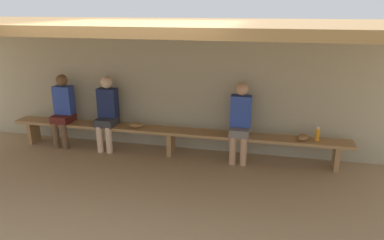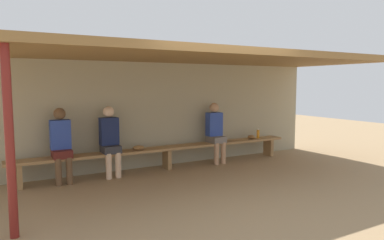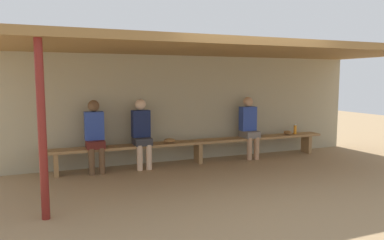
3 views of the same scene
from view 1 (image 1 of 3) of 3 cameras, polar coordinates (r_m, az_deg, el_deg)
The scene contains 10 objects.
ground_plane at distance 5.16m, azimuth -8.21°, elevation -11.89°, with size 24.00×24.00×0.00m, color #9E7F59.
back_wall at distance 6.55m, azimuth -2.39°, elevation 5.03°, with size 8.00×0.20×2.20m, color tan.
dugout_roof at distance 5.16m, azimuth -6.47°, elevation 14.57°, with size 8.00×2.80×0.12m, color olive.
bench at distance 6.33m, azimuth -3.37°, elevation -2.15°, with size 6.00×0.36×0.46m.
player_rightmost at distance 7.07m, azimuth -19.68°, elevation 1.85°, with size 0.34×0.42×1.34m.
player_leftmost at distance 6.65m, azimuth -13.25°, elevation 1.46°, with size 0.34×0.42×1.34m.
player_with_sunglasses at distance 6.01m, azimuth 7.61°, elevation 0.08°, with size 0.34×0.42×1.34m.
water_bottle_clear at distance 6.10m, azimuth 19.17°, elevation -2.12°, with size 0.07×0.07×0.22m.
baseball_glove_dark_brown at distance 6.07m, azimuth 17.07°, elevation -2.62°, with size 0.24×0.17×0.09m, color olive.
baseball_glove_worn at distance 6.47m, azimuth -8.81°, elevation -0.80°, with size 0.24×0.17×0.09m, color olive.
Camera 1 is at (1.70, -4.17, 2.52)m, focal length 33.84 mm.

